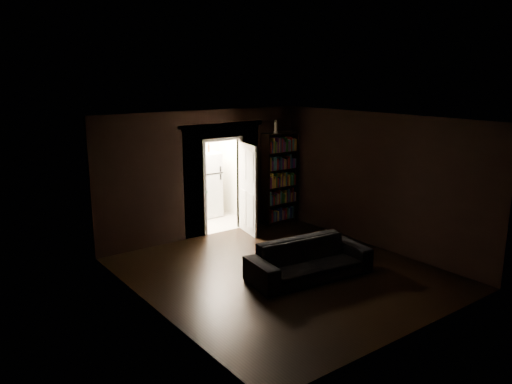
# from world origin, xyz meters

# --- Properties ---
(ground) EXTENTS (5.50, 5.50, 0.00)m
(ground) POSITION_xyz_m (0.00, 0.00, 0.00)
(ground) COLOR black
(ground) RESTS_ON ground
(room_walls) EXTENTS (5.02, 5.61, 2.84)m
(room_walls) POSITION_xyz_m (-0.01, 1.07, 1.68)
(room_walls) COLOR black
(room_walls) RESTS_ON ground
(kitchen_alcove) EXTENTS (2.20, 1.80, 2.60)m
(kitchen_alcove) POSITION_xyz_m (0.50, 3.87, 1.21)
(kitchen_alcove) COLOR #B0AB9A
(kitchen_alcove) RESTS_ON ground
(sofa) EXTENTS (2.35, 1.24, 0.86)m
(sofa) POSITION_xyz_m (0.27, -0.40, 0.43)
(sofa) COLOR black
(sofa) RESTS_ON ground
(bookshelf) EXTENTS (0.90, 0.33, 2.20)m
(bookshelf) POSITION_xyz_m (2.00, 2.55, 1.10)
(bookshelf) COLOR black
(bookshelf) RESTS_ON ground
(refrigerator) EXTENTS (0.94, 0.91, 1.65)m
(refrigerator) POSITION_xyz_m (0.79, 4.11, 0.82)
(refrigerator) COLOR white
(refrigerator) RESTS_ON ground
(door) EXTENTS (0.22, 0.84, 2.05)m
(door) POSITION_xyz_m (0.89, 2.31, 1.02)
(door) COLOR silver
(door) RESTS_ON ground
(figurine) EXTENTS (0.13, 0.13, 0.31)m
(figurine) POSITION_xyz_m (1.83, 2.51, 2.36)
(figurine) COLOR silver
(figurine) RESTS_ON bookshelf
(bottles) EXTENTS (0.62, 0.21, 0.25)m
(bottles) POSITION_xyz_m (0.70, 4.05, 1.78)
(bottles) COLOR black
(bottles) RESTS_ON refrigerator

